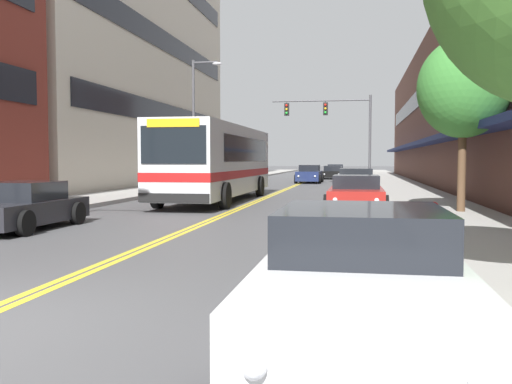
% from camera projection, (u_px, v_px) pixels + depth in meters
% --- Properties ---
extents(ground_plane, '(240.00, 240.00, 0.00)m').
position_uv_depth(ground_plane, '(299.00, 184.00, 42.70)').
color(ground_plane, '#4C4C4F').
extents(sidewalk_left, '(3.29, 106.00, 0.17)m').
position_uv_depth(sidewalk_left, '(206.00, 182.00, 43.95)').
color(sidewalk_left, '#9E9B96').
rests_on(sidewalk_left, ground_plane).
extents(sidewalk_right, '(3.29, 106.00, 0.17)m').
position_uv_depth(sidewalk_right, '(397.00, 184.00, 41.44)').
color(sidewalk_right, '#9E9B96').
rests_on(sidewalk_right, ground_plane).
extents(centre_line, '(0.34, 106.00, 0.01)m').
position_uv_depth(centre_line, '(299.00, 184.00, 42.70)').
color(centre_line, yellow).
rests_on(centre_line, ground_plane).
extents(storefront_row_right, '(9.10, 68.00, 10.77)m').
position_uv_depth(storefront_row_right, '(483.00, 109.00, 40.11)').
color(storefront_row_right, brown).
rests_on(storefront_row_right, ground_plane).
extents(city_bus, '(2.90, 12.52, 3.27)m').
position_uv_depth(city_bus, '(219.00, 159.00, 25.38)').
color(city_bus, silver).
rests_on(city_bus, ground_plane).
extents(car_silver_parked_left_mid, '(2.15, 4.31, 1.45)m').
position_uv_depth(car_silver_parked_left_mid, '(221.00, 178.00, 37.04)').
color(car_silver_parked_left_mid, '#B7B7BC').
rests_on(car_silver_parked_left_mid, ground_plane).
extents(car_charcoal_parked_left_far, '(2.14, 4.28, 1.25)m').
position_uv_depth(car_charcoal_parked_left_far, '(21.00, 207.00, 15.02)').
color(car_charcoal_parked_left_far, '#232328').
rests_on(car_charcoal_parked_left_far, ground_plane).
extents(car_white_parked_right_foreground, '(2.15, 4.70, 1.34)m').
position_uv_depth(car_white_parked_right_foreground, '(362.00, 281.00, 5.66)').
color(car_white_parked_right_foreground, white).
rests_on(car_white_parked_right_foreground, ground_plane).
extents(car_beige_parked_right_mid, '(2.13, 4.54, 1.39)m').
position_uv_depth(car_beige_parked_right_mid, '(356.00, 183.00, 28.49)').
color(car_beige_parked_right_mid, '#BCAD89').
rests_on(car_beige_parked_right_mid, ground_plane).
extents(car_red_parked_right_far, '(2.16, 4.44, 1.27)m').
position_uv_depth(car_red_parked_right_far, '(356.00, 194.00, 20.55)').
color(car_red_parked_right_far, maroon).
rests_on(car_red_parked_right_far, ground_plane).
extents(car_navy_moving_lead, '(2.04, 4.87, 1.41)m').
position_uv_depth(car_navy_moving_lead, '(309.00, 174.00, 45.08)').
color(car_navy_moving_lead, '#19234C').
rests_on(car_navy_moving_lead, ground_plane).
extents(car_black_moving_second, '(2.15, 4.29, 1.25)m').
position_uv_depth(car_black_moving_second, '(333.00, 173.00, 54.38)').
color(car_black_moving_second, black).
rests_on(car_black_moving_second, ground_plane).
extents(car_slate_blue_moving_third, '(2.16, 4.21, 1.32)m').
position_uv_depth(car_slate_blue_moving_third, '(335.00, 171.00, 62.32)').
color(car_slate_blue_moving_third, '#475675').
rests_on(car_slate_blue_moving_third, ground_plane).
extents(traffic_signal_mast, '(7.23, 0.38, 6.49)m').
position_uv_depth(traffic_signal_mast, '(336.00, 121.00, 41.55)').
color(traffic_signal_mast, '#47474C').
rests_on(traffic_signal_mast, ground_plane).
extents(street_lamp_left_far, '(1.80, 0.28, 7.71)m').
position_uv_depth(street_lamp_left_far, '(197.00, 114.00, 33.82)').
color(street_lamp_left_far, '#47474C').
rests_on(street_lamp_left_far, ground_plane).
extents(street_tree_right_mid, '(2.89, 2.89, 5.53)m').
position_uv_depth(street_tree_right_mid, '(463.00, 89.00, 18.12)').
color(street_tree_right_mid, brown).
rests_on(street_tree_right_mid, sidewalk_right).
extents(fire_hydrant, '(0.31, 0.23, 0.77)m').
position_uv_depth(fire_hydrant, '(433.00, 220.00, 12.11)').
color(fire_hydrant, red).
rests_on(fire_hydrant, sidewalk_right).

